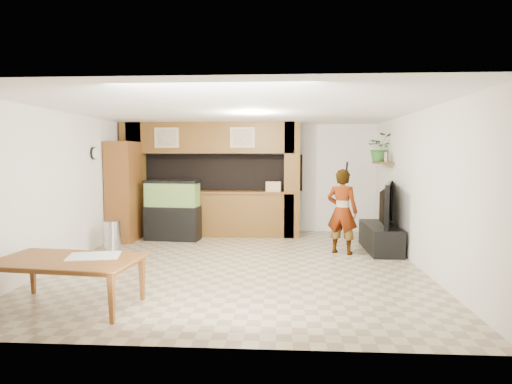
# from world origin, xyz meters

# --- Properties ---
(floor) EXTENTS (6.50, 6.50, 0.00)m
(floor) POSITION_xyz_m (0.00, 0.00, 0.00)
(floor) COLOR tan
(floor) RESTS_ON ground
(ceiling) EXTENTS (6.50, 6.50, 0.00)m
(ceiling) POSITION_xyz_m (0.00, 0.00, 2.60)
(ceiling) COLOR white
(ceiling) RESTS_ON wall_back
(wall_back) EXTENTS (6.00, 0.00, 6.00)m
(wall_back) POSITION_xyz_m (0.00, 3.25, 1.30)
(wall_back) COLOR silver
(wall_back) RESTS_ON floor
(wall_left) EXTENTS (0.00, 6.50, 6.50)m
(wall_left) POSITION_xyz_m (-3.00, 0.00, 1.30)
(wall_left) COLOR silver
(wall_left) RESTS_ON floor
(wall_right) EXTENTS (0.00, 6.50, 6.50)m
(wall_right) POSITION_xyz_m (3.00, 0.00, 1.30)
(wall_right) COLOR silver
(wall_right) RESTS_ON floor
(partition) EXTENTS (4.20, 0.99, 2.60)m
(partition) POSITION_xyz_m (-0.95, 2.64, 1.31)
(partition) COLOR brown
(partition) RESTS_ON floor
(wall_clock) EXTENTS (0.05, 0.25, 0.25)m
(wall_clock) POSITION_xyz_m (-2.97, 1.00, 1.90)
(wall_clock) COLOR black
(wall_clock) RESTS_ON wall_left
(wall_shelf) EXTENTS (0.25, 0.90, 0.04)m
(wall_shelf) POSITION_xyz_m (2.85, 1.95, 1.70)
(wall_shelf) COLOR brown
(wall_shelf) RESTS_ON wall_right
(pantry_cabinet) EXTENTS (0.54, 0.88, 2.15)m
(pantry_cabinet) POSITION_xyz_m (-2.70, 1.85, 1.07)
(pantry_cabinet) COLOR brown
(pantry_cabinet) RESTS_ON floor
(trash_can) EXTENTS (0.32, 0.32, 0.59)m
(trash_can) POSITION_xyz_m (-2.57, 0.80, 0.30)
(trash_can) COLOR #B2B2B7
(trash_can) RESTS_ON floor
(aquarium) EXTENTS (1.19, 0.45, 1.32)m
(aquarium) POSITION_xyz_m (-1.67, 1.95, 0.64)
(aquarium) COLOR black
(aquarium) RESTS_ON floor
(tv_stand) EXTENTS (0.56, 1.52, 0.51)m
(tv_stand) POSITION_xyz_m (2.65, 1.16, 0.25)
(tv_stand) COLOR black
(tv_stand) RESTS_ON floor
(television) EXTENTS (0.60, 1.44, 0.83)m
(television) POSITION_xyz_m (2.65, 1.16, 0.92)
(television) COLOR black
(television) RESTS_ON tv_stand
(photo_frame) EXTENTS (0.04, 0.16, 0.21)m
(photo_frame) POSITION_xyz_m (2.85, 1.73, 1.82)
(photo_frame) COLOR tan
(photo_frame) RESTS_ON wall_shelf
(potted_plant) EXTENTS (0.56, 0.49, 0.61)m
(potted_plant) POSITION_xyz_m (2.82, 2.13, 2.02)
(potted_plant) COLOR #2F6729
(potted_plant) RESTS_ON wall_shelf
(person) EXTENTS (0.69, 0.59, 1.61)m
(person) POSITION_xyz_m (1.86, 0.86, 0.80)
(person) COLOR #9C7855
(person) RESTS_ON floor
(microphone) EXTENTS (0.04, 0.11, 0.17)m
(microphone) POSITION_xyz_m (1.91, 0.70, 1.66)
(microphone) COLOR black
(microphone) RESTS_ON person
(dining_table) EXTENTS (1.82, 1.14, 0.61)m
(dining_table) POSITION_xyz_m (-1.89, -2.29, 0.30)
(dining_table) COLOR brown
(dining_table) RESTS_ON floor
(newspaper_a) EXTENTS (0.70, 0.58, 0.01)m
(newspaper_a) POSITION_xyz_m (-1.62, -2.11, 0.61)
(newspaper_a) COLOR silver
(newspaper_a) RESTS_ON dining_table
(counter_box) EXTENTS (0.35, 0.25, 0.22)m
(counter_box) POSITION_xyz_m (0.54, 2.45, 1.15)
(counter_box) COLOR tan
(counter_box) RESTS_ON partition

